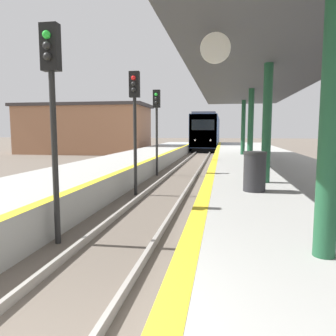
{
  "coord_description": "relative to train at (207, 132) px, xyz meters",
  "views": [
    {
      "loc": [
        2.06,
        -2.08,
        2.34
      ],
      "look_at": [
        -1.31,
        17.92,
        0.01
      ],
      "focal_mm": 35.0,
      "sensor_mm": 36.0,
      "label": 1
    }
  ],
  "objects": [
    {
      "name": "signal_mid",
      "position": [
        -1.06,
        -31.6,
        0.9
      ],
      "size": [
        0.36,
        0.31,
        4.4
      ],
      "color": "black",
      "rests_on": "ground"
    },
    {
      "name": "station_canopy",
      "position": [
        3.27,
        -30.54,
        2.04
      ],
      "size": [
        4.6,
        22.53,
        3.54
      ],
      "color": "#1E5133",
      "rests_on": "platform_right"
    },
    {
      "name": "signal_near",
      "position": [
        -1.3,
        -36.87,
        0.9
      ],
      "size": [
        0.36,
        0.31,
        4.4
      ],
      "color": "black",
      "rests_on": "ground"
    },
    {
      "name": "trash_bin",
      "position": [
        2.84,
        -34.8,
        -0.84
      ],
      "size": [
        0.56,
        0.56,
        0.98
      ],
      "color": "#262628",
      "rests_on": "platform_right"
    },
    {
      "name": "signal_far",
      "position": [
        -1.34,
        -26.33,
        0.9
      ],
      "size": [
        0.36,
        0.31,
        4.4
      ],
      "color": "black",
      "rests_on": "ground"
    },
    {
      "name": "train",
      "position": [
        0.0,
        0.0,
        0.0
      ],
      "size": [
        2.87,
        19.05,
        4.3
      ],
      "color": "black",
      "rests_on": "ground"
    },
    {
      "name": "station_building",
      "position": [
        -12.03,
        -11.07,
        0.32
      ],
      "size": [
        13.31,
        6.13,
        4.99
      ],
      "color": "#9E6B4C",
      "rests_on": "ground"
    }
  ]
}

